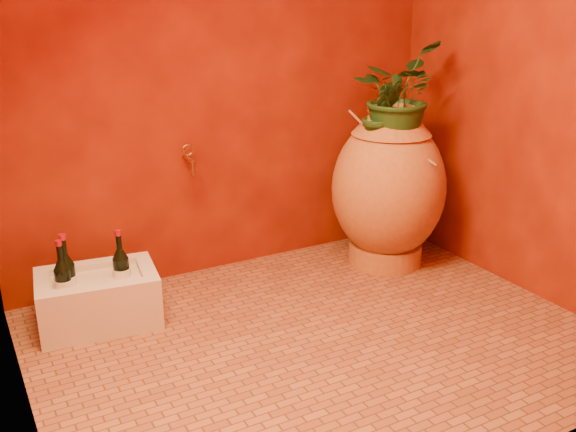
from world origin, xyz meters
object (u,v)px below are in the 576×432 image
amphora (388,187)px  wine_bottle_a (64,283)px  stone_basin (99,300)px  wine_bottle_b (67,279)px  wine_bottle_c (122,271)px  wall_tap (189,158)px

amphora → wine_bottle_a: 1.82m
stone_basin → wine_bottle_a: bearing=-172.1°
amphora → wine_bottle_b: amphora is taller
amphora → wine_bottle_c: 1.56m
amphora → stone_basin: 1.70m
amphora → wall_tap: size_ratio=6.15×
amphora → wine_bottle_b: bearing=177.8°
amphora → wall_tap: (-1.07, 0.34, 0.23)m
wine_bottle_b → wine_bottle_c: wine_bottle_b is taller
amphora → stone_basin: size_ratio=1.56×
wine_bottle_b → wall_tap: (0.72, 0.27, 0.43)m
stone_basin → wine_bottle_c: wine_bottle_c is taller
wall_tap → wine_bottle_c: bearing=-148.0°
wine_bottle_a → wall_tap: 0.91m
stone_basin → wall_tap: size_ratio=3.94×
wine_bottle_c → wall_tap: wall_tap is taller
stone_basin → wine_bottle_a: (-0.15, -0.02, 0.13)m
wine_bottle_c → stone_basin: bearing=166.8°
stone_basin → wall_tap: wall_tap is taller
wine_bottle_c → wall_tap: (0.48, 0.30, 0.43)m
wine_bottle_c → wall_tap: bearing=32.0°
wine_bottle_a → stone_basin: bearing=7.9°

